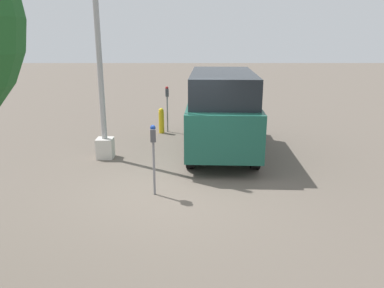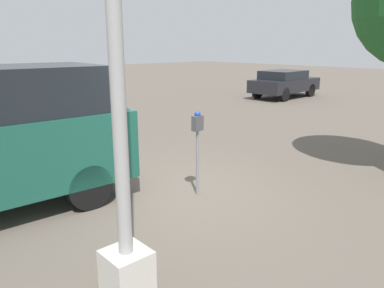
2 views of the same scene
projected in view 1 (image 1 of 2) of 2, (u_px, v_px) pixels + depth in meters
The scene contains 6 objects.
ground_plane at pixel (172, 191), 8.09m from camera, with size 80.00×80.00×0.00m, color #60564C.
parking_meter_near at pixel (153, 144), 7.60m from camera, with size 0.21×0.13×1.51m.
parking_meter_far at pixel (167, 99), 12.77m from camera, with size 0.21×0.13×1.58m.
lamp_post at pixel (101, 77), 9.69m from camera, with size 0.44×0.44×6.96m.
parked_van at pixel (222, 109), 10.53m from camera, with size 4.79×2.06×2.28m.
fire_hydrant at pixel (161, 121), 12.82m from camera, with size 0.18×0.18×0.87m.
Camera 1 is at (-7.49, -0.41, 3.22)m, focal length 35.00 mm.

